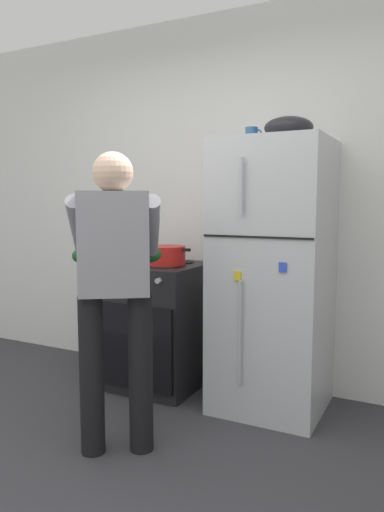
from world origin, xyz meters
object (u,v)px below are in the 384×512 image
at_px(refrigerator, 273,276).
at_px(coffee_mug, 252,135).
at_px(mixing_bowl, 289,128).
at_px(person_cook, 115,274).
at_px(pepper_mill, 132,246).
at_px(stove_range, 151,324).
at_px(red_pot, 167,255).

height_order(refrigerator, coffee_mug, coffee_mug).
bearing_deg(mixing_bowl, coffee_mug, 169.01).
relative_size(person_cook, mixing_bowl, 5.33).
relative_size(refrigerator, pepper_mill, 9.54).
distance_m(stove_range, mixing_bowl, 1.68).
relative_size(refrigerator, coffee_mug, 15.46).
relative_size(person_cook, coffee_mug, 14.28).
xyz_separation_m(person_cook, pepper_mill, (-0.64, 1.12, 0.03)).
bearing_deg(pepper_mill, stove_range, -35.04).
bearing_deg(stove_range, coffee_mug, 4.62).
height_order(refrigerator, stove_range, refrigerator).
xyz_separation_m(refrigerator, person_cook, (-0.58, -0.92, 0.10)).
bearing_deg(coffee_mug, person_cook, -112.71).
bearing_deg(red_pot, stove_range, 166.08).
relative_size(coffee_mug, mixing_bowl, 0.37).
relative_size(refrigerator, mixing_bowl, 5.77).
bearing_deg(refrigerator, person_cook, -122.42).
xyz_separation_m(person_cook, red_pot, (-0.18, 0.87, 0.01)).
bearing_deg(refrigerator, red_pot, -176.28).
bearing_deg(red_pot, refrigerator, 3.72).
distance_m(refrigerator, coffee_mug, 0.93).
xyz_separation_m(refrigerator, stove_range, (-0.92, -0.01, -0.42)).
xyz_separation_m(red_pot, pepper_mill, (-0.46, 0.25, 0.02)).
distance_m(coffee_mug, mixing_bowl, 0.26).
bearing_deg(person_cook, red_pot, 101.91).
height_order(refrigerator, mixing_bowl, mixing_bowl).
xyz_separation_m(refrigerator, mixing_bowl, (0.08, 0.00, 0.93)).
distance_m(refrigerator, person_cook, 1.09).
distance_m(red_pot, coffee_mug, 1.01).
height_order(person_cook, coffee_mug, coffee_mug).
relative_size(stove_range, pepper_mill, 4.97).
bearing_deg(person_cook, pepper_mill, 119.93).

